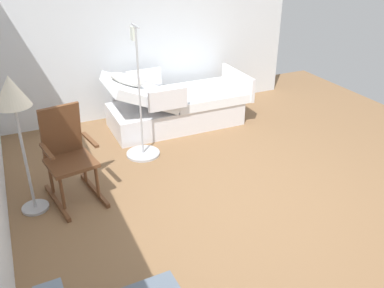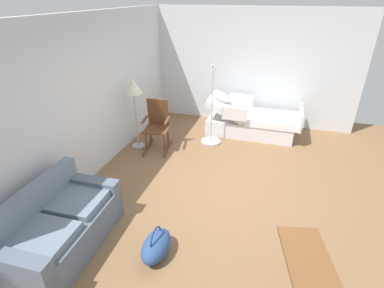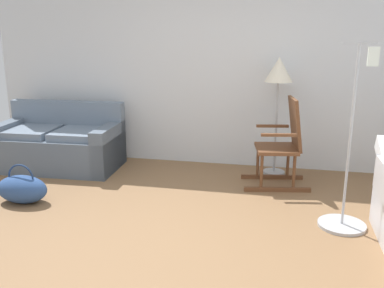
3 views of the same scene
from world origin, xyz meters
TOP-DOWN VIEW (x-y plane):
  - ground_plane at (0.00, 0.00)m, footprint 7.40×7.40m
  - back_wall at (0.00, 2.38)m, footprint 6.12×0.10m
  - side_wall at (3.01, 0.00)m, footprint 0.10×4.86m
  - hospital_bed at (2.28, -0.14)m, footprint 1.05×2.10m
  - couch at (-1.93, 1.73)m, footprint 1.63×0.91m
  - rocking_chair at (0.99, 1.63)m, footprint 0.83×0.60m
  - floor_lamp at (0.90, 2.06)m, footprint 0.34×0.34m
  - duffel_bag at (-1.70, 0.51)m, footprint 0.56×0.32m
  - iv_pole at (1.57, 0.62)m, footprint 0.44×0.44m

SIDE VIEW (x-z plane):
  - ground_plane at x=0.00m, z-range 0.00..0.00m
  - duffel_bag at x=-1.70m, z-range -0.06..0.37m
  - iv_pole at x=1.57m, z-range -0.59..1.09m
  - hospital_bed at x=2.28m, z-range -0.19..0.79m
  - couch at x=-1.93m, z-range -0.12..0.73m
  - rocking_chair at x=0.99m, z-range -0.02..1.03m
  - floor_lamp at x=0.90m, z-range 0.49..1.97m
  - back_wall at x=0.00m, z-range 0.00..2.70m
  - side_wall at x=3.01m, z-range 0.00..2.70m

